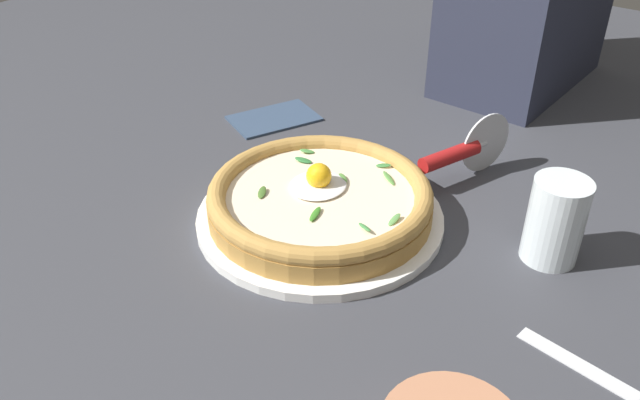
{
  "coord_description": "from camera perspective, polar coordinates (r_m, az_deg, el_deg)",
  "views": [
    {
      "loc": [
        0.53,
        0.42,
        0.49
      ],
      "look_at": [
        -0.03,
        0.01,
        0.03
      ],
      "focal_mm": 36.73,
      "sensor_mm": 36.0,
      "label": 1
    }
  ],
  "objects": [
    {
      "name": "drinking_glass",
      "position": [
        0.81,
        19.73,
        -2.14
      ],
      "size": [
        0.07,
        0.07,
        0.1
      ],
      "color": "silver",
      "rests_on": "ground"
    },
    {
      "name": "folded_napkin",
      "position": [
        1.1,
        -4.04,
        7.2
      ],
      "size": [
        0.16,
        0.14,
        0.01
      ],
      "primitive_type": "cube",
      "rotation": [
        0.0,
        0.0,
        2.72
      ],
      "color": "#32435D",
      "rests_on": "ground"
    },
    {
      "name": "pizza_plate",
      "position": [
        0.84,
        -0.0,
        -1.48
      ],
      "size": [
        0.32,
        0.32,
        0.01
      ],
      "primitive_type": "cylinder",
      "color": "white",
      "rests_on": "ground"
    },
    {
      "name": "ground_plane",
      "position": [
        0.84,
        -1.86,
        -3.29
      ],
      "size": [
        2.4,
        2.4,
        0.03
      ],
      "primitive_type": "cube",
      "color": "#38393F",
      "rests_on": "ground"
    },
    {
      "name": "pizza_cutter",
      "position": [
        0.93,
        12.3,
        4.16
      ],
      "size": [
        0.16,
        0.07,
        0.09
      ],
      "color": "silver",
      "rests_on": "ground"
    },
    {
      "name": "pizza",
      "position": [
        0.83,
        -0.0,
        0.13
      ],
      "size": [
        0.28,
        0.28,
        0.06
      ],
      "color": "#B1803B",
      "rests_on": "pizza_plate"
    }
  ]
}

